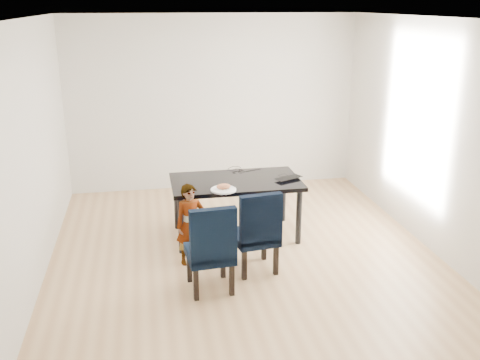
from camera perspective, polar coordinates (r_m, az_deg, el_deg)
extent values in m
cube|color=tan|center=(6.47, 0.32, -7.76)|extent=(4.50, 5.00, 0.01)
cube|color=white|center=(5.80, 0.37, 16.99)|extent=(4.50, 5.00, 0.01)
cube|color=silver|center=(8.41, -2.86, 8.16)|extent=(4.50, 0.01, 2.70)
cube|color=silver|center=(3.70, 7.63, -5.75)|extent=(4.50, 0.01, 2.70)
cube|color=silver|center=(6.01, -21.30, 2.69)|extent=(0.01, 5.00, 2.70)
cube|color=white|center=(6.78, 19.49, 4.58)|extent=(0.01, 5.00, 2.70)
cube|color=black|center=(6.77, -0.46, -3.02)|extent=(1.60, 0.90, 0.75)
cube|color=black|center=(5.51, -3.27, -7.05)|extent=(0.50, 0.52, 0.97)
cube|color=black|center=(5.89, 1.58, -5.33)|extent=(0.52, 0.53, 0.96)
imported|color=orange|center=(6.06, -5.29, -4.76)|extent=(0.39, 0.29, 0.95)
cylinder|color=white|center=(6.28, -1.78, -1.04)|extent=(0.32, 0.32, 0.02)
ellipsoid|color=#B76841|center=(6.26, -1.77, -0.69)|extent=(0.18, 0.11, 0.07)
imported|color=black|center=(6.72, 4.94, 0.27)|extent=(0.42, 0.35, 0.03)
torus|color=black|center=(6.96, -0.20, 0.91)|extent=(0.18, 0.18, 0.01)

